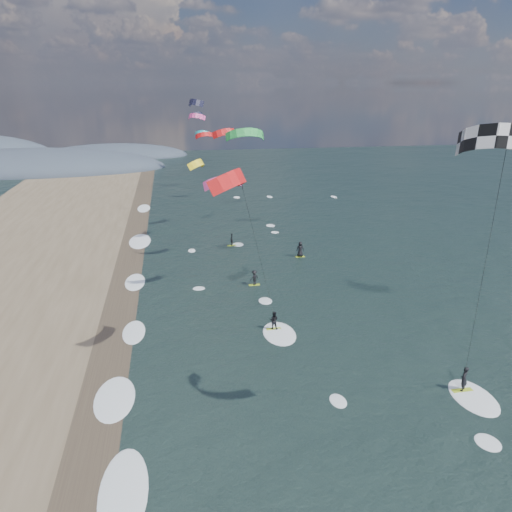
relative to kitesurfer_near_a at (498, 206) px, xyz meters
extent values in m
plane|color=black|center=(-8.00, 1.90, -13.69)|extent=(260.00, 260.00, 0.00)
cube|color=#382D23|center=(-20.00, 11.90, -13.69)|extent=(3.00, 240.00, 0.00)
ellipsoid|color=#3D4756|center=(-48.00, 101.90, -13.69)|extent=(64.00, 24.00, 10.00)
ellipsoid|color=#3D4756|center=(-30.00, 121.90, -13.69)|extent=(40.00, 18.00, 7.00)
cube|color=#A0BA20|center=(3.18, 4.94, -13.66)|extent=(1.39, 0.42, 0.06)
imported|color=black|center=(3.18, 4.94, -12.78)|extent=(0.74, 0.73, 1.72)
ellipsoid|color=white|center=(3.48, 4.14, -13.69)|extent=(2.60, 4.20, 0.12)
cylinder|color=black|center=(1.18, 1.94, -4.56)|extent=(0.02, 0.02, 17.24)
cube|color=#A0BA20|center=(-7.26, 15.50, -13.67)|extent=(1.21, 0.37, 0.06)
imported|color=black|center=(-7.26, 15.50, -12.87)|extent=(0.90, 0.80, 1.54)
ellipsoid|color=white|center=(-6.96, 14.70, -13.69)|extent=(2.60, 4.20, 0.12)
cylinder|color=black|center=(-9.01, 12.50, -6.17)|extent=(0.02, 0.02, 14.25)
cube|color=#A0BA20|center=(-7.26, 25.09, -13.67)|extent=(1.10, 0.35, 0.05)
imported|color=black|center=(-7.26, 25.09, -12.89)|extent=(1.13, 0.98, 1.52)
cube|color=#A0BA20|center=(-0.61, 32.62, -13.67)|extent=(1.10, 0.35, 0.05)
imported|color=black|center=(-0.61, 32.62, -12.75)|extent=(1.02, 0.85, 1.78)
cube|color=#A0BA20|center=(-7.90, 38.16, -13.67)|extent=(1.10, 0.35, 0.05)
imported|color=black|center=(-7.90, 38.16, -12.89)|extent=(0.43, 0.60, 1.51)
ellipsoid|color=white|center=(-18.80, -0.10, -13.69)|extent=(2.40, 5.40, 0.11)
ellipsoid|color=white|center=(-18.80, 7.90, -13.69)|extent=(2.40, 5.40, 0.11)
ellipsoid|color=white|center=(-18.80, 16.90, -13.69)|extent=(2.40, 5.40, 0.11)
ellipsoid|color=white|center=(-18.80, 27.90, -13.69)|extent=(2.40, 5.40, 0.11)
ellipsoid|color=white|center=(-18.80, 41.90, -13.69)|extent=(2.40, 5.40, 0.11)
ellipsoid|color=white|center=(-18.80, 59.90, -13.69)|extent=(2.40, 5.40, 0.11)
camera|label=1|loc=(-14.86, -20.30, 5.36)|focal=35.00mm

